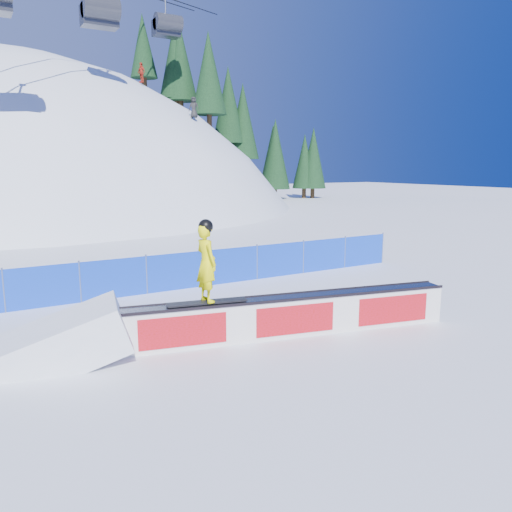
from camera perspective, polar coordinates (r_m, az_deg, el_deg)
ground at (r=11.67m, az=-9.99°, el=-9.72°), size 160.00×160.00×0.00m
snow_hill at (r=56.87m, az=-24.87°, el=-13.40°), size 64.00×64.00×64.00m
treeline at (r=56.90m, az=-3.17°, el=16.82°), size 23.67×10.36×20.07m
safety_fence at (r=15.65m, az=-15.87°, el=-2.50°), size 22.05×0.05×1.30m
rail_box at (r=11.88m, az=4.06°, el=-6.80°), size 7.99×2.24×0.97m
snow_ramp at (r=11.24m, az=-20.96°, el=-11.08°), size 2.99×2.21×1.68m
snowboarder at (r=10.95m, az=-5.70°, el=-0.72°), size 1.81×0.69×1.86m
distant_skiers at (r=42.73m, az=-23.41°, el=19.58°), size 19.98×10.80×7.22m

